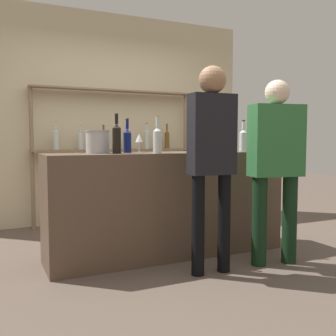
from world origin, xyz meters
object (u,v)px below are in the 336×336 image
Objects in this scene: counter_bottle_0 at (157,139)px; counter_bottle_4 at (228,137)px; wine_glass at (139,138)px; customer_center at (212,150)px; counter_bottle_1 at (243,139)px; customer_right at (276,158)px; counter_bottle_2 at (127,140)px; counter_bottle_3 at (117,138)px; ice_bucket at (98,142)px.

counter_bottle_4 reaches higher than counter_bottle_0.
customer_center is at bearing -66.45° from wine_glass.
customer_center reaches higher than counter_bottle_1.
counter_bottle_1 is 0.98m from customer_center.
customer_right is at bearing -73.47° from counter_bottle_4.
wine_glass is (0.15, 0.08, 0.01)m from counter_bottle_2.
counter_bottle_3 is (-0.15, -0.15, 0.02)m from counter_bottle_2.
counter_bottle_1 is 0.30m from counter_bottle_4.
counter_bottle_2 is at bearing 37.81° from customer_center.
wine_glass is (-1.09, 0.16, 0.01)m from counter_bottle_1.
counter_bottle_2 is at bearing 175.97° from counter_bottle_1.
counter_bottle_4 reaches higher than counter_bottle_3.
counter_bottle_1 reaches higher than wine_glass.
counter_bottle_3 is at bearing -135.42° from counter_bottle_2.
counter_bottle_0 is 1.86× the size of wine_glass.
customer_center is (-0.49, -0.49, -0.10)m from counter_bottle_4.
counter_bottle_0 reaches higher than ice_bucket.
counter_bottle_4 is 2.02× the size of wine_glass.
wine_glass is at bearing 9.97° from ice_bucket.
counter_bottle_1 is at bearing 0.88° from customer_right.
customer_right is at bearing -89.27° from customer_center.
counter_bottle_3 is at bearing -177.54° from counter_bottle_1.
ice_bucket is (-0.13, 0.15, -0.03)m from counter_bottle_3.
counter_bottle_3 is at bearing 76.19° from customer_right.
wine_glass is at bearing 26.81° from customer_center.
customer_right is at bearing -99.99° from counter_bottle_1.
counter_bottle_0 is 0.21× the size of customer_right.
customer_center is at bearing -134.77° from counter_bottle_4.
customer_right is (-0.11, -0.65, -0.16)m from counter_bottle_1.
counter_bottle_0 is 0.54m from ice_bucket.
counter_bottle_2 is at bearing 167.60° from counter_bottle_4.
ice_bucket is at bearing 154.21° from counter_bottle_0.
ice_bucket is (-0.28, 0.00, -0.02)m from counter_bottle_2.
customer_right reaches higher than counter_bottle_0.
ice_bucket is 1.04m from customer_center.
counter_bottle_1 is at bearing 25.27° from counter_bottle_4.
counter_bottle_0 is 1.06m from customer_right.
counter_bottle_2 reaches higher than wine_glass.
counter_bottle_4 is 0.21× the size of customer_center.
counter_bottle_2 is 0.16m from wine_glass.
counter_bottle_1 is 0.19× the size of customer_center.
counter_bottle_1 is 1.78× the size of wine_glass.
customer_center is at bearing -41.32° from counter_bottle_3.
ice_bucket is 1.59m from customer_right.
counter_bottle_3 is 1.58× the size of ice_bucket.
counter_bottle_2 reaches higher than counter_bottle_1.
customer_right is (0.64, -0.03, -0.08)m from customer_center.
counter_bottle_1 is 1.24m from counter_bottle_2.
counter_bottle_2 is 0.21m from counter_bottle_3.
ice_bucket is (-1.52, 0.09, -0.02)m from counter_bottle_1.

